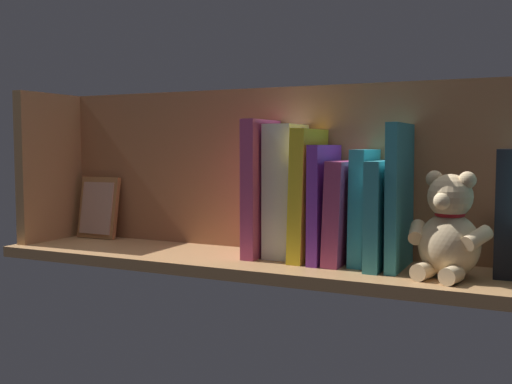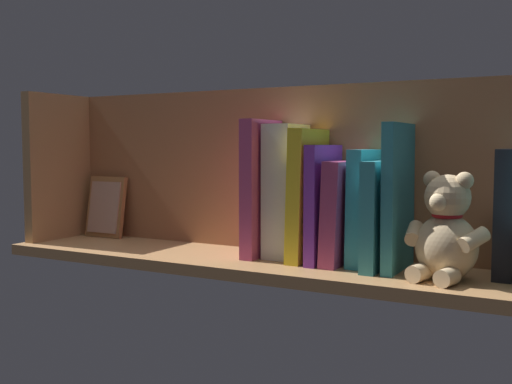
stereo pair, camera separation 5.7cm
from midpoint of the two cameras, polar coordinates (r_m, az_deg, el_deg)
The scene contains 14 objects.
ground_plane at distance 117.92cm, azimuth 1.40°, elevation -6.72°, with size 109.13×24.26×2.20cm, color #A87A4C.
shelf_back_panel at distance 124.69cm, azimuth 3.49°, elevation 2.14°, with size 109.13×1.50×33.50cm, color #9A623D.
shelf_side_divider at distance 147.34cm, azimuth -17.12°, elevation 2.30°, with size 2.40×18.26×33.50cm, color #A87A4C.
book_1 at distance 107.71cm, azimuth 24.02°, elevation -1.89°, with size 3.01×9.89×21.09cm, color black.
teddy_bear at distance 102.71cm, azimuth 19.05°, elevation -3.62°, with size 13.78×12.92×17.54cm.
book_2 at distance 107.96cm, azimuth 14.80°, elevation -0.46°, with size 1.97×14.42×25.51cm, color teal.
book_3 at distance 108.80cm, azimuth 13.09°, elevation -2.12°, with size 2.58×14.97×19.00cm, color teal.
book_4 at distance 111.29cm, azimuth 11.56°, elevation -1.45°, with size 2.72×11.61×20.94cm, color teal.
book_5 at distance 111.64cm, azimuth 9.53°, elevation -1.94°, with size 3.07×13.57×18.86cm, color #B23F72.
book_6 at distance 112.60cm, azimuth 7.85°, elevation -1.12°, with size 2.06×13.70×21.77cm, color purple.
book_7 at distance 113.88cm, azimuth 6.32°, elevation -0.29°, with size 2.79×13.28×24.76cm, color yellow.
dictionary_thick_white at distance 117.11cm, azimuth 4.25°, elevation 0.09°, with size 5.61×10.34×25.72cm, color silver.
book_8 at distance 118.16cm, azimuth 1.77°, elevation 0.36°, with size 2.71×12.96×26.65cm, color #B23F72.
picture_frame_leaning at distance 146.97cm, azimuth -12.93°, elevation -1.39°, with size 10.45×3.80×14.41cm.
Camera 2 is at (-55.20, 101.74, 21.57)cm, focal length 42.34 mm.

